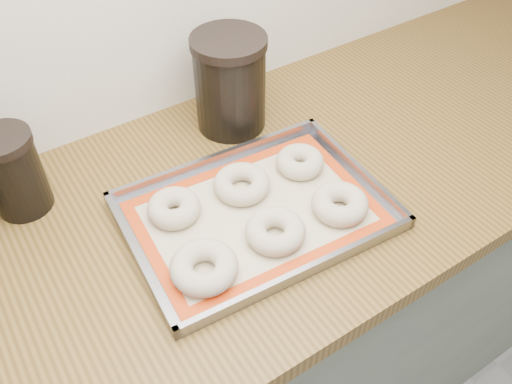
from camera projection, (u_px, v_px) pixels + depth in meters
cabinet at (194, 355)px, 1.30m from camera, size 3.00×0.65×0.86m
countertop at (174, 232)px, 0.99m from camera, size 3.06×0.68×0.04m
baking_tray at (256, 213)px, 0.98m from camera, size 0.48×0.36×0.03m
baking_mat at (256, 213)px, 0.98m from camera, size 0.44×0.32×0.00m
bagel_front_left at (204, 267)px, 0.87m from camera, size 0.14×0.14×0.04m
bagel_front_mid at (275, 231)px, 0.93m from camera, size 0.13×0.13×0.04m
bagel_front_right at (340, 204)px, 0.98m from camera, size 0.12×0.12×0.04m
bagel_back_left at (174, 208)px, 0.97m from camera, size 0.12×0.12×0.04m
bagel_back_mid at (242, 184)px, 1.01m from camera, size 0.11×0.11×0.04m
bagel_back_right at (300, 162)px, 1.06m from camera, size 0.10×0.10×0.04m
canister_mid at (13, 172)px, 0.95m from camera, size 0.10×0.10×0.16m
canister_right at (230, 83)px, 1.11m from camera, size 0.15×0.15×0.21m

